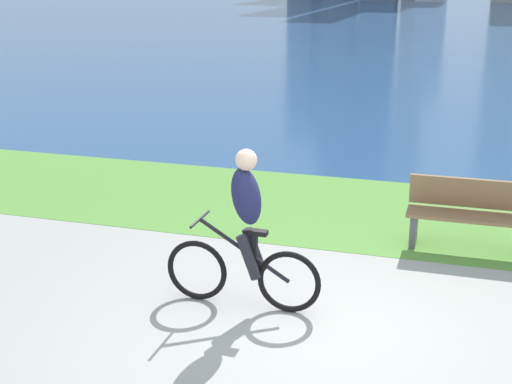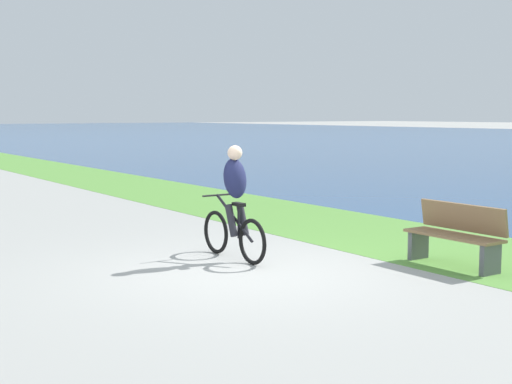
% 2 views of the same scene
% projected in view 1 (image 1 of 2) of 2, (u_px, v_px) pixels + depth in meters
% --- Properties ---
extents(ground_plane, '(300.00, 300.00, 0.00)m').
position_uv_depth(ground_plane, '(312.00, 332.00, 7.00)').
color(ground_plane, '#9E9E99').
extents(grass_strip_bayside, '(120.00, 3.26, 0.01)m').
position_uv_depth(grass_strip_bayside, '(367.00, 212.00, 10.41)').
color(grass_strip_bayside, '#59933D').
rests_on(grass_strip_bayside, ground).
extents(bay_water_surface, '(300.00, 77.73, 0.00)m').
position_uv_depth(bay_water_surface, '(456.00, 20.00, 47.34)').
color(bay_water_surface, navy).
rests_on(bay_water_surface, ground).
extents(cyclist_lead, '(1.69, 0.52, 1.72)m').
position_uv_depth(cyclist_lead, '(245.00, 231.00, 7.29)').
color(cyclist_lead, black).
rests_on(cyclist_lead, ground).
extents(bench_near_path, '(1.50, 0.47, 0.90)m').
position_uv_depth(bench_near_path, '(468.00, 215.00, 8.95)').
color(bench_near_path, olive).
rests_on(bench_near_path, ground).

